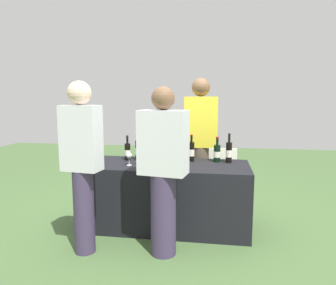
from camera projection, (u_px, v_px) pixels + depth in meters
ground_plane at (168, 226)px, 3.73m from camera, size 12.00×12.00×0.00m
tasting_table at (168, 195)px, 3.67m from camera, size 1.85×0.79×0.74m
wine_bottle_0 at (128, 151)px, 3.83m from camera, size 0.07×0.07×0.30m
wine_bottle_1 at (138, 150)px, 3.84m from camera, size 0.06×0.06×0.34m
wine_bottle_2 at (149, 151)px, 3.78m from camera, size 0.08×0.08×0.32m
wine_bottle_3 at (183, 152)px, 3.78m from camera, size 0.06×0.06×0.31m
wine_bottle_4 at (191, 151)px, 3.76m from camera, size 0.07×0.07×0.32m
wine_bottle_5 at (217, 153)px, 3.72m from camera, size 0.08×0.08×0.30m
wine_bottle_6 at (229, 152)px, 3.69m from camera, size 0.07×0.07×0.34m
wine_glass_0 at (129, 156)px, 3.53m from camera, size 0.07×0.07×0.15m
wine_glass_1 at (140, 155)px, 3.55m from camera, size 0.08×0.08×0.15m
wine_glass_2 at (146, 158)px, 3.48m from camera, size 0.07×0.07×0.14m
wine_glass_3 at (166, 157)px, 3.45m from camera, size 0.07×0.07×0.15m
server_pouring at (200, 140)px, 4.11m from camera, size 0.44×0.27×1.75m
guest_0 at (82, 160)px, 2.97m from camera, size 0.38×0.24×1.66m
guest_1 at (163, 167)px, 2.94m from camera, size 0.47×0.31×1.60m
menu_board at (214, 176)px, 4.49m from camera, size 0.63×0.10×0.79m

